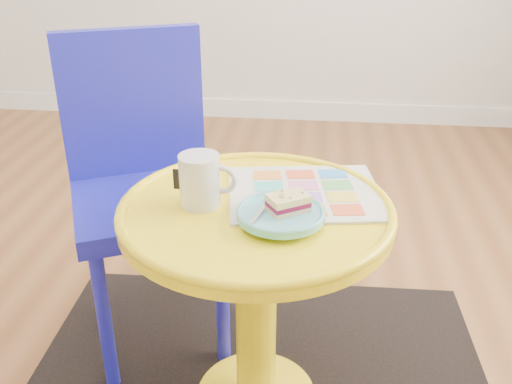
# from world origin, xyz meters

# --- Properties ---
(floor) EXTENTS (4.00, 4.00, 0.00)m
(floor) POSITION_xyz_m (0.00, 0.00, 0.00)
(floor) COLOR brown
(floor) RESTS_ON ground
(side_table) EXTENTS (0.63, 0.63, 0.60)m
(side_table) POSITION_xyz_m (0.54, -0.39, 0.43)
(side_table) COLOR yellow
(side_table) RESTS_ON ground
(chair) EXTENTS (0.54, 0.54, 0.92)m
(chair) POSITION_xyz_m (0.18, -0.10, 0.53)
(chair) COLOR #1B1DB5
(chair) RESTS_ON ground
(newspaper) EXTENTS (0.40, 0.36, 0.01)m
(newspaper) POSITION_xyz_m (0.64, -0.31, 0.60)
(newspaper) COLOR silver
(newspaper) RESTS_ON side_table
(mug) EXTENTS (0.13, 0.09, 0.12)m
(mug) POSITION_xyz_m (0.41, -0.39, 0.66)
(mug) COLOR silver
(mug) RESTS_ON side_table
(plate) EXTENTS (0.19, 0.19, 0.02)m
(plate) POSITION_xyz_m (0.60, -0.45, 0.62)
(plate) COLOR #5DB8C4
(plate) RESTS_ON newspaper
(cake_slice) EXTENTS (0.10, 0.09, 0.04)m
(cake_slice) POSITION_xyz_m (0.61, -0.45, 0.64)
(cake_slice) COLOR #D3BC8C
(cake_slice) RESTS_ON plate
(fork) EXTENTS (0.05, 0.14, 0.00)m
(fork) POSITION_xyz_m (0.56, -0.45, 0.63)
(fork) COLOR silver
(fork) RESTS_ON plate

